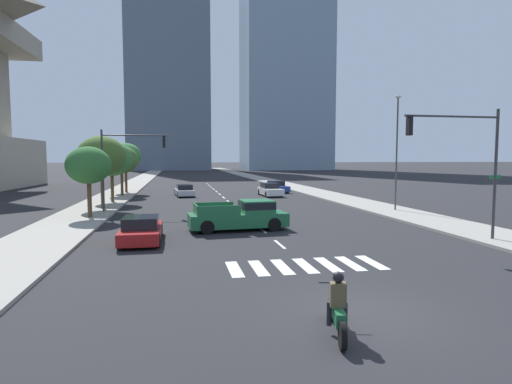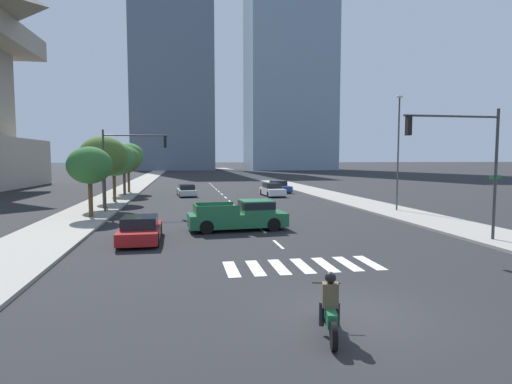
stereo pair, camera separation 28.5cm
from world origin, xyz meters
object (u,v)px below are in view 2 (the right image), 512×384
traffic_signal_far (128,155)px  street_tree_fourth (124,160)px  street_tree_second (103,156)px  sedan_silver_3 (187,191)px  sedan_blue_2 (279,187)px  street_lamp_east (398,145)px  motorcycle_lead (330,310)px  sedan_white_1 (272,190)px  street_tree_third (114,159)px  street_tree_fifth (128,156)px  sedan_red_0 (140,230)px  street_tree_nearest (90,165)px  traffic_signal_near (463,150)px  pickup_truck (242,216)px

traffic_signal_far → street_tree_fourth: 14.17m
traffic_signal_far → street_tree_second: 3.03m
sedan_silver_3 → street_tree_second: size_ratio=0.82×
sedan_silver_3 → street_tree_second: bearing=144.7°
sedan_blue_2 → street_lamp_east: 20.60m
motorcycle_lead → sedan_white_1: (6.28, 34.99, 0.05)m
sedan_silver_3 → street_tree_third: bearing=128.1°
traffic_signal_far → street_tree_fifth: bearing=96.8°
street_tree_fourth → sedan_red_0: bearing=-81.1°
sedan_silver_3 → street_tree_nearest: bearing=153.1°
street_tree_fourth → traffic_signal_near: bearing=-56.3°
pickup_truck → street_tree_third: 18.85m
street_lamp_east → street_tree_third: bearing=155.0°
sedan_red_0 → sedan_blue_2: sedan_blue_2 is taller
sedan_white_1 → sedan_silver_3: sedan_white_1 is taller
sedan_silver_3 → traffic_signal_far: size_ratio=0.77×
sedan_white_1 → street_lamp_east: street_lamp_east is taller
motorcycle_lead → traffic_signal_far: size_ratio=0.37×
pickup_truck → street_tree_third: street_tree_third is taller
sedan_red_0 → traffic_signal_far: traffic_signal_far is taller
motorcycle_lead → sedan_silver_3: (-2.80, 36.46, -0.02)m
pickup_truck → street_tree_fourth: size_ratio=1.07×
sedan_red_0 → motorcycle_lead: bearing=-155.8°
sedan_red_0 → street_tree_nearest: bearing=25.3°
pickup_truck → traffic_signal_near: (9.67, -5.58, 3.63)m
pickup_truck → street_lamp_east: bearing=20.6°
pickup_truck → street_tree_second: street_tree_second is taller
pickup_truck → traffic_signal_far: bearing=125.0°
pickup_truck → street_tree_second: bearing=126.2°
pickup_truck → sedan_red_0: pickup_truck is taller
traffic_signal_far → street_tree_second: (-2.13, 2.16, -0.08)m
sedan_white_1 → sedan_silver_3: size_ratio=0.99×
pickup_truck → street_tree_nearest: size_ratio=1.20×
street_lamp_east → pickup_truck: bearing=-155.3°
motorcycle_lead → street_tree_fourth: 38.48m
sedan_white_1 → sedan_silver_3: 9.20m
sedan_blue_2 → traffic_signal_near: size_ratio=0.77×
motorcycle_lead → traffic_signal_near: 13.63m
sedan_blue_2 → street_tree_nearest: size_ratio=1.03×
traffic_signal_far → pickup_truck: bearing=-50.9°
pickup_truck → sedan_silver_3: bearing=93.2°
street_lamp_east → street_tree_nearest: size_ratio=1.83×
pickup_truck → street_tree_third: size_ratio=1.04×
street_tree_nearest → sedan_blue_2: bearing=48.1°
motorcycle_lead → sedan_silver_3: bearing=18.0°
pickup_truck → street_lamp_east: 14.54m
sedan_silver_3 → street_lamp_east: 22.92m
sedan_red_0 → street_tree_fourth: 25.88m
sedan_silver_3 → street_tree_nearest: size_ratio=0.99×
street_lamp_east → street_tree_fifth: street_lamp_east is taller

